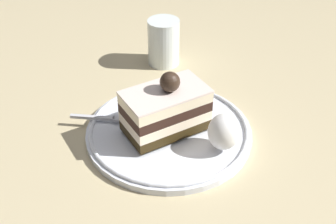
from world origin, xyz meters
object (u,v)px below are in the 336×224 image
object	(u,v)px
whipped_cream_dollop	(224,132)
dessert_plate	(168,132)
drink_glass_near	(164,44)
fork	(108,119)
cake_slice	(166,109)

from	to	relation	value
whipped_cream_dollop	dessert_plate	bearing A→B (deg)	-173.67
whipped_cream_dollop	drink_glass_near	bearing A→B (deg)	143.28
dessert_plate	fork	distance (m)	0.10
whipped_cream_dollop	fork	size ratio (longest dim) A/B	0.53
cake_slice	fork	bearing A→B (deg)	-157.86
whipped_cream_dollop	drink_glass_near	xyz separation A→B (m)	(-0.22, 0.17, -0.00)
cake_slice	whipped_cream_dollop	world-z (taller)	cake_slice
dessert_plate	drink_glass_near	xyz separation A→B (m)	(-0.13, 0.18, 0.03)
dessert_plate	drink_glass_near	size ratio (longest dim) A/B	2.87
drink_glass_near	fork	bearing A→B (deg)	-77.40
fork	drink_glass_near	xyz separation A→B (m)	(-0.05, 0.21, 0.02)
cake_slice	drink_glass_near	distance (m)	0.22
whipped_cream_dollop	fork	bearing A→B (deg)	-165.07
cake_slice	fork	distance (m)	0.10
dessert_plate	fork	world-z (taller)	fork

